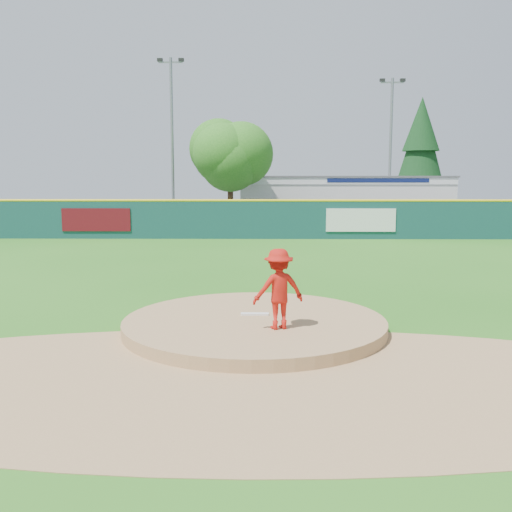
{
  "coord_description": "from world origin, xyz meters",
  "views": [
    {
      "loc": [
        0.21,
        -11.68,
        3.19
      ],
      "look_at": [
        0.0,
        2.0,
        1.3
      ],
      "focal_mm": 40.0,
      "sensor_mm": 36.0,
      "label": 1
    }
  ],
  "objects_px": {
    "van": "(332,219)",
    "deciduous_tree": "(230,156)",
    "conifer_tree": "(421,149)",
    "pitcher": "(279,289)",
    "light_pole_right": "(390,144)",
    "pool_building_grp": "(341,198)",
    "light_pole_left": "(172,134)"
  },
  "relations": [
    {
      "from": "van",
      "to": "deciduous_tree",
      "type": "xyz_separation_m",
      "value": [
        -6.38,
        1.26,
        3.9
      ]
    },
    {
      "from": "conifer_tree",
      "to": "pitcher",
      "type": "bearing_deg",
      "value": -108.79
    },
    {
      "from": "light_pole_right",
      "to": "pitcher",
      "type": "bearing_deg",
      "value": -105.96
    },
    {
      "from": "pool_building_grp",
      "to": "light_pole_left",
      "type": "distance_m",
      "value": 13.72
    },
    {
      "from": "van",
      "to": "light_pole_right",
      "type": "xyz_separation_m",
      "value": [
        4.62,
        5.26,
        4.89
      ]
    },
    {
      "from": "deciduous_tree",
      "to": "van",
      "type": "bearing_deg",
      "value": -11.13
    },
    {
      "from": "pool_building_grp",
      "to": "deciduous_tree",
      "type": "relative_size",
      "value": 2.07
    },
    {
      "from": "pool_building_grp",
      "to": "light_pole_right",
      "type": "relative_size",
      "value": 1.52
    },
    {
      "from": "conifer_tree",
      "to": "light_pole_left",
      "type": "bearing_deg",
      "value": -154.65
    },
    {
      "from": "conifer_tree",
      "to": "light_pole_right",
      "type": "distance_m",
      "value": 8.06
    },
    {
      "from": "pitcher",
      "to": "conifer_tree",
      "type": "relative_size",
      "value": 0.17
    },
    {
      "from": "pitcher",
      "to": "conifer_tree",
      "type": "height_order",
      "value": "conifer_tree"
    },
    {
      "from": "pitcher",
      "to": "light_pole_right",
      "type": "height_order",
      "value": "light_pole_right"
    },
    {
      "from": "deciduous_tree",
      "to": "light_pole_left",
      "type": "distance_m",
      "value": 4.72
    },
    {
      "from": "pool_building_grp",
      "to": "light_pole_right",
      "type": "bearing_deg",
      "value": -44.95
    },
    {
      "from": "pitcher",
      "to": "deciduous_tree",
      "type": "relative_size",
      "value": 0.21
    },
    {
      "from": "van",
      "to": "conifer_tree",
      "type": "bearing_deg",
      "value": -43.61
    },
    {
      "from": "van",
      "to": "deciduous_tree",
      "type": "distance_m",
      "value": 7.59
    },
    {
      "from": "deciduous_tree",
      "to": "conifer_tree",
      "type": "relative_size",
      "value": 0.77
    },
    {
      "from": "van",
      "to": "light_pole_left",
      "type": "relative_size",
      "value": 0.41
    },
    {
      "from": "pool_building_grp",
      "to": "deciduous_tree",
      "type": "height_order",
      "value": "deciduous_tree"
    },
    {
      "from": "van",
      "to": "pool_building_grp",
      "type": "bearing_deg",
      "value": -19.58
    },
    {
      "from": "pool_building_grp",
      "to": "light_pole_left",
      "type": "relative_size",
      "value": 1.38
    },
    {
      "from": "van",
      "to": "pool_building_grp",
      "type": "distance_m",
      "value": 8.47
    },
    {
      "from": "deciduous_tree",
      "to": "light_pole_right",
      "type": "bearing_deg",
      "value": 19.98
    },
    {
      "from": "pool_building_grp",
      "to": "conifer_tree",
      "type": "relative_size",
      "value": 1.6
    },
    {
      "from": "pitcher",
      "to": "light_pole_left",
      "type": "bearing_deg",
      "value": -94.76
    },
    {
      "from": "light_pole_left",
      "to": "light_pole_right",
      "type": "height_order",
      "value": "light_pole_left"
    },
    {
      "from": "light_pole_right",
      "to": "conifer_tree",
      "type": "bearing_deg",
      "value": 60.26
    },
    {
      "from": "van",
      "to": "pool_building_grp",
      "type": "height_order",
      "value": "pool_building_grp"
    },
    {
      "from": "light_pole_right",
      "to": "deciduous_tree",
      "type": "bearing_deg",
      "value": -160.02
    },
    {
      "from": "pitcher",
      "to": "pool_building_grp",
      "type": "bearing_deg",
      "value": -117.45
    }
  ]
}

